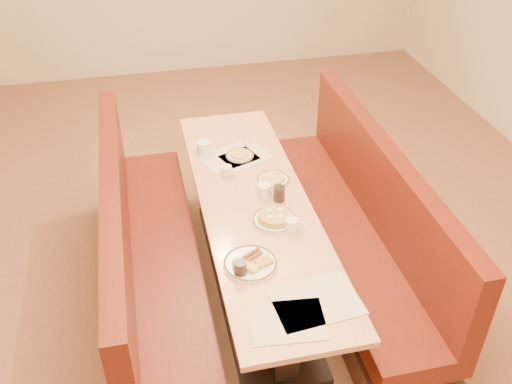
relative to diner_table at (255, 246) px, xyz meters
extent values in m
plane|color=#9E6647|center=(0.00, 0.00, -0.37)|extent=(8.00, 8.00, 0.00)
cube|color=black|center=(0.00, 0.00, -0.34)|extent=(0.55, 1.88, 0.06)
cube|color=black|center=(0.00, 0.00, -0.02)|extent=(0.15, 1.75, 0.71)
cube|color=tan|center=(0.00, 0.00, 0.36)|extent=(0.70, 2.50, 0.04)
cube|color=#4C3326|center=(-0.68, 0.00, -0.27)|extent=(0.55, 2.50, 0.20)
cube|color=#52190E|center=(-0.68, 0.00, 0.00)|extent=(0.55, 2.50, 0.16)
cube|color=#52190E|center=(-0.89, 0.00, 0.38)|extent=(0.12, 2.50, 0.60)
cube|color=#4C3326|center=(0.68, 0.00, -0.27)|extent=(0.55, 2.50, 0.20)
cube|color=#52190E|center=(0.68, 0.00, 0.00)|extent=(0.55, 2.50, 0.16)
cube|color=#52190E|center=(0.89, 0.00, 0.38)|extent=(0.12, 2.50, 0.60)
cube|color=beige|center=(-0.06, -1.03, 0.38)|extent=(0.41, 0.32, 0.00)
cube|color=beige|center=(0.12, -0.92, 0.38)|extent=(0.48, 0.38, 0.00)
cube|color=beige|center=(-0.07, 0.58, 0.38)|extent=(0.47, 0.41, 0.00)
cube|color=beige|center=(0.06, 0.56, 0.38)|extent=(0.41, 0.37, 0.00)
cylinder|color=white|center=(0.07, -0.22, 0.38)|extent=(0.28, 0.28, 0.02)
torus|color=brown|center=(0.07, -0.22, 0.39)|extent=(0.28, 0.28, 0.01)
cylinder|color=#BC8D43|center=(0.07, -0.22, 0.40)|extent=(0.21, 0.21, 0.02)
cylinder|color=#BC8D43|center=(0.07, -0.22, 0.42)|extent=(0.20, 0.20, 0.02)
cylinder|color=#F2E89E|center=(0.11, -0.19, 0.43)|extent=(0.04, 0.04, 0.01)
cylinder|color=#F2E89E|center=(0.05, -0.18, 0.43)|extent=(0.04, 0.04, 0.01)
cylinder|color=#F2E89E|center=(0.04, -0.24, 0.43)|extent=(0.04, 0.04, 0.01)
cylinder|color=#F2E89E|center=(0.10, -0.25, 0.43)|extent=(0.04, 0.04, 0.01)
cylinder|color=white|center=(-0.16, -0.58, 0.39)|extent=(0.31, 0.31, 0.02)
torus|color=brown|center=(-0.16, -0.58, 0.40)|extent=(0.31, 0.31, 0.01)
ellipsoid|color=#FFF441|center=(-0.20, -0.62, 0.42)|extent=(0.08, 0.08, 0.04)
ellipsoid|color=#FFF441|center=(-0.16, -0.64, 0.41)|extent=(0.07, 0.07, 0.04)
ellipsoid|color=#FFF441|center=(-0.23, -0.58, 0.41)|extent=(0.06, 0.06, 0.03)
cylinder|color=brown|center=(-0.13, -0.54, 0.41)|extent=(0.11, 0.08, 0.02)
cylinder|color=brown|center=(-0.14, -0.51, 0.41)|extent=(0.11, 0.08, 0.02)
cube|color=#D17E41|center=(-0.08, -0.60, 0.41)|extent=(0.11, 0.09, 0.02)
cylinder|color=white|center=(0.17, 0.22, 0.38)|extent=(0.23, 0.23, 0.02)
torus|color=brown|center=(0.17, 0.22, 0.39)|extent=(0.23, 0.23, 0.01)
cylinder|color=gold|center=(0.17, 0.22, 0.40)|extent=(0.16, 0.16, 0.02)
ellipsoid|color=#FFF441|center=(0.15, 0.24, 0.41)|extent=(0.05, 0.05, 0.02)
cylinder|color=white|center=(0.01, 0.58, 0.38)|extent=(0.20, 0.20, 0.02)
torus|color=brown|center=(0.01, 0.58, 0.39)|extent=(0.20, 0.20, 0.01)
cylinder|color=gold|center=(0.01, 0.58, 0.40)|extent=(0.14, 0.14, 0.02)
ellipsoid|color=#FFF441|center=(-0.01, 0.59, 0.41)|extent=(0.04, 0.04, 0.02)
cylinder|color=white|center=(0.15, -0.33, 0.42)|extent=(0.08, 0.08, 0.08)
torus|color=white|center=(0.19, -0.34, 0.42)|extent=(0.06, 0.03, 0.06)
cylinder|color=black|center=(0.15, -0.33, 0.45)|extent=(0.07, 0.07, 0.01)
cylinder|color=white|center=(-0.12, 0.35, 0.41)|extent=(0.07, 0.07, 0.08)
torus|color=white|center=(-0.09, 0.34, 0.41)|extent=(0.06, 0.03, 0.05)
cylinder|color=black|center=(-0.12, 0.35, 0.45)|extent=(0.06, 0.06, 0.01)
cylinder|color=white|center=(0.07, 0.05, 0.42)|extent=(0.09, 0.09, 0.09)
torus|color=white|center=(0.12, 0.07, 0.42)|extent=(0.07, 0.04, 0.07)
cylinder|color=black|center=(0.07, 0.05, 0.46)|extent=(0.08, 0.08, 0.01)
cylinder|color=white|center=(-0.24, 0.67, 0.43)|extent=(0.09, 0.09, 0.10)
torus|color=white|center=(-0.19, 0.68, 0.43)|extent=(0.07, 0.03, 0.07)
cylinder|color=black|center=(-0.24, 0.67, 0.47)|extent=(0.08, 0.08, 0.01)
cylinder|color=black|center=(-0.23, -0.65, 0.42)|extent=(0.07, 0.07, 0.10)
cylinder|color=silver|center=(-0.23, -0.65, 0.43)|extent=(0.07, 0.07, 0.10)
cylinder|color=black|center=(0.16, -0.01, 0.43)|extent=(0.07, 0.07, 0.10)
cylinder|color=silver|center=(0.16, -0.01, 0.43)|extent=(0.07, 0.07, 0.10)
camera|label=1|loc=(-0.65, -2.91, 2.58)|focal=40.00mm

